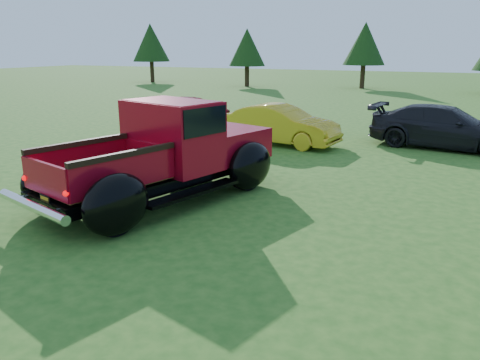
{
  "coord_description": "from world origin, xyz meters",
  "views": [
    {
      "loc": [
        3.63,
        -7.04,
        3.13
      ],
      "look_at": [
        0.37,
        0.2,
        0.87
      ],
      "focal_mm": 35.0,
      "sensor_mm": 36.0,
      "label": 1
    }
  ],
  "objects_px": {
    "pickup_truck": "(173,151)",
    "show_car_red": "(192,109)",
    "tree_far_west": "(151,43)",
    "show_car_yellow": "(280,125)",
    "tree_mid_left": "(365,44)",
    "show_car_grey": "(444,127)",
    "tree_west": "(247,47)"
  },
  "relations": [
    {
      "from": "tree_mid_left",
      "to": "show_car_yellow",
      "type": "xyz_separation_m",
      "value": [
        1.5,
        -23.43,
        -2.73
      ]
    },
    {
      "from": "show_car_red",
      "to": "show_car_yellow",
      "type": "bearing_deg",
      "value": -117.09
    },
    {
      "from": "tree_mid_left",
      "to": "show_car_yellow",
      "type": "bearing_deg",
      "value": -86.34
    },
    {
      "from": "pickup_truck",
      "to": "show_car_yellow",
      "type": "bearing_deg",
      "value": 104.51
    },
    {
      "from": "tree_west",
      "to": "pickup_truck",
      "type": "distance_m",
      "value": 29.58
    },
    {
      "from": "show_car_red",
      "to": "show_car_grey",
      "type": "distance_m",
      "value": 10.07
    },
    {
      "from": "show_car_red",
      "to": "show_car_yellow",
      "type": "height_order",
      "value": "show_car_yellow"
    },
    {
      "from": "tree_west",
      "to": "show_car_yellow",
      "type": "distance_m",
      "value": 23.99
    },
    {
      "from": "tree_mid_left",
      "to": "show_car_grey",
      "type": "height_order",
      "value": "tree_mid_left"
    },
    {
      "from": "pickup_truck",
      "to": "show_car_red",
      "type": "bearing_deg",
      "value": 134.32
    },
    {
      "from": "tree_far_west",
      "to": "tree_west",
      "type": "height_order",
      "value": "tree_far_west"
    },
    {
      "from": "show_car_red",
      "to": "tree_west",
      "type": "bearing_deg",
      "value": 19.04
    },
    {
      "from": "tree_far_west",
      "to": "show_car_yellow",
      "type": "xyz_separation_m",
      "value": [
        20.5,
        -22.43,
        -2.87
      ]
    },
    {
      "from": "tree_west",
      "to": "show_car_grey",
      "type": "distance_m",
      "value": 25.26
    },
    {
      "from": "show_car_red",
      "to": "show_car_yellow",
      "type": "xyz_separation_m",
      "value": [
        5.0,
        -2.85,
        0.07
      ]
    },
    {
      "from": "tree_west",
      "to": "tree_mid_left",
      "type": "height_order",
      "value": "tree_mid_left"
    },
    {
      "from": "tree_mid_left",
      "to": "show_car_grey",
      "type": "distance_m",
      "value": 22.91
    },
    {
      "from": "tree_far_west",
      "to": "pickup_truck",
      "type": "xyz_separation_m",
      "value": [
        20.28,
        -28.66,
        -2.54
      ]
    },
    {
      "from": "pickup_truck",
      "to": "show_car_red",
      "type": "xyz_separation_m",
      "value": [
        -4.78,
        9.07,
        -0.4
      ]
    },
    {
      "from": "tree_far_west",
      "to": "show_car_red",
      "type": "xyz_separation_m",
      "value": [
        15.5,
        -19.59,
        -2.94
      ]
    },
    {
      "from": "tree_far_west",
      "to": "tree_mid_left",
      "type": "height_order",
      "value": "tree_far_west"
    },
    {
      "from": "show_car_red",
      "to": "show_car_yellow",
      "type": "distance_m",
      "value": 5.75
    },
    {
      "from": "show_car_yellow",
      "to": "show_car_grey",
      "type": "xyz_separation_m",
      "value": [
        5.0,
        1.64,
        0.02
      ]
    },
    {
      "from": "tree_west",
      "to": "tree_mid_left",
      "type": "distance_m",
      "value": 9.22
    },
    {
      "from": "tree_mid_left",
      "to": "tree_west",
      "type": "bearing_deg",
      "value": -167.47
    },
    {
      "from": "tree_mid_left",
      "to": "tree_far_west",
      "type": "bearing_deg",
      "value": -176.99
    },
    {
      "from": "show_car_grey",
      "to": "tree_mid_left",
      "type": "bearing_deg",
      "value": 24.02
    },
    {
      "from": "tree_far_west",
      "to": "show_car_grey",
      "type": "xyz_separation_m",
      "value": [
        25.5,
        -20.8,
        -2.85
      ]
    },
    {
      "from": "tree_mid_left",
      "to": "show_car_grey",
      "type": "relative_size",
      "value": 1.08
    },
    {
      "from": "tree_far_west",
      "to": "pickup_truck",
      "type": "relative_size",
      "value": 0.88
    },
    {
      "from": "pickup_truck",
      "to": "show_car_grey",
      "type": "relative_size",
      "value": 1.28
    },
    {
      "from": "tree_far_west",
      "to": "show_car_yellow",
      "type": "distance_m",
      "value": 30.52
    }
  ]
}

